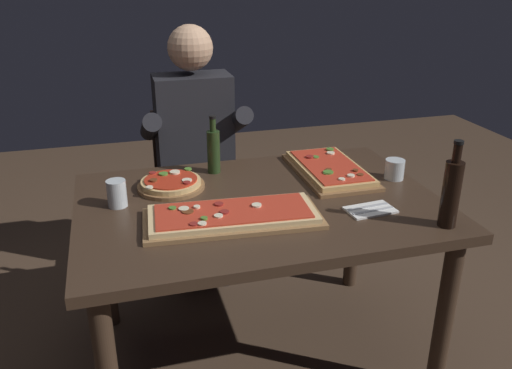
{
  "coord_description": "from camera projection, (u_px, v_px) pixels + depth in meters",
  "views": [
    {
      "loc": [
        -0.52,
        -1.81,
        1.61
      ],
      "look_at": [
        0.0,
        0.05,
        0.79
      ],
      "focal_mm": 37.3,
      "sensor_mm": 36.0,
      "label": 1
    }
  ],
  "objects": [
    {
      "name": "tumbler_near_camera",
      "position": [
        395.0,
        169.0,
        2.27
      ],
      "size": [
        0.08,
        0.08,
        0.09
      ],
      "color": "silver",
      "rests_on": "dining_table"
    },
    {
      "name": "tumbler_far_side",
      "position": [
        117.0,
        193.0,
        2.01
      ],
      "size": [
        0.07,
        0.07,
        0.1
      ],
      "color": "silver",
      "rests_on": "dining_table"
    },
    {
      "name": "pizza_rectangular_left",
      "position": [
        330.0,
        169.0,
        2.33
      ],
      "size": [
        0.28,
        0.5,
        0.05
      ],
      "color": "brown",
      "rests_on": "dining_table"
    },
    {
      "name": "seated_diner",
      "position": [
        196.0,
        145.0,
        2.69
      ],
      "size": [
        0.53,
        0.41,
        1.33
      ],
      "color": "#23232D",
      "rests_on": "ground_plane"
    },
    {
      "name": "diner_chair",
      "position": [
        194.0,
        183.0,
        2.9
      ],
      "size": [
        0.44,
        0.44,
        0.87
      ],
      "color": "black",
      "rests_on": "ground_plane"
    },
    {
      "name": "dining_table",
      "position": [
        259.0,
        223.0,
        2.11
      ],
      "size": [
        1.4,
        0.96,
        0.74
      ],
      "color": "#3D2B1E",
      "rests_on": "ground_plane"
    },
    {
      "name": "oil_bottle_amber",
      "position": [
        451.0,
        192.0,
        1.83
      ],
      "size": [
        0.06,
        0.06,
        0.32
      ],
      "color": "black",
      "rests_on": "dining_table"
    },
    {
      "name": "ground_plane",
      "position": [
        259.0,
        352.0,
        2.36
      ],
      "size": [
        6.4,
        6.4,
        0.0
      ],
      "primitive_type": "plane",
      "color": "#4C3828"
    },
    {
      "name": "napkin_cutlery_set",
      "position": [
        370.0,
        210.0,
        1.99
      ],
      "size": [
        0.19,
        0.13,
        0.01
      ],
      "color": "white",
      "rests_on": "dining_table"
    },
    {
      "name": "pizza_round_far",
      "position": [
        171.0,
        184.0,
        2.18
      ],
      "size": [
        0.28,
        0.28,
        0.05
      ],
      "color": "brown",
      "rests_on": "dining_table"
    },
    {
      "name": "pizza_rectangular_front",
      "position": [
        233.0,
        216.0,
        1.91
      ],
      "size": [
        0.66,
        0.32,
        0.05
      ],
      "color": "olive",
      "rests_on": "dining_table"
    },
    {
      "name": "wine_bottle_dark",
      "position": [
        214.0,
        150.0,
        2.32
      ],
      "size": [
        0.06,
        0.06,
        0.26
      ],
      "color": "#233819",
      "rests_on": "dining_table"
    }
  ]
}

